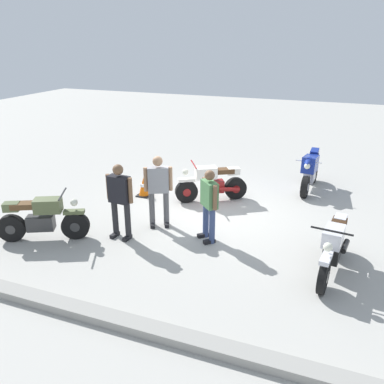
{
  "coord_description": "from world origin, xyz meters",
  "views": [
    {
      "loc": [
        -2.77,
        8.82,
        4.14
      ],
      "look_at": [
        0.32,
        0.73,
        0.75
      ],
      "focal_mm": 37.19,
      "sensor_mm": 36.0,
      "label": 1
    }
  ],
  "objects_px": {
    "motorcycle_cream_vintage": "(212,183)",
    "person_in_black_shirt": "(120,197)",
    "motorcycle_olive_vintage": "(42,219)",
    "person_in_gray_shirt": "(158,187)",
    "person_in_green_shirt": "(209,202)",
    "traffic_cone": "(144,187)",
    "motorcycle_blue_sportbike": "(310,170)",
    "motorcycle_silver_cruiser": "(333,247)"
  },
  "relations": [
    {
      "from": "person_in_green_shirt",
      "to": "traffic_cone",
      "type": "relative_size",
      "value": 3.0
    },
    {
      "from": "motorcycle_silver_cruiser",
      "to": "person_in_green_shirt",
      "type": "xyz_separation_m",
      "value": [
        2.55,
        -0.38,
        0.37
      ]
    },
    {
      "from": "motorcycle_olive_vintage",
      "to": "traffic_cone",
      "type": "relative_size",
      "value": 3.44
    },
    {
      "from": "person_in_green_shirt",
      "to": "person_in_black_shirt",
      "type": "distance_m",
      "value": 1.91
    },
    {
      "from": "motorcycle_cream_vintage",
      "to": "person_in_gray_shirt",
      "type": "xyz_separation_m",
      "value": [
        0.67,
        1.88,
        0.47
      ]
    },
    {
      "from": "motorcycle_olive_vintage",
      "to": "person_in_green_shirt",
      "type": "xyz_separation_m",
      "value": [
        -3.35,
        -1.27,
        0.41
      ]
    },
    {
      "from": "person_in_green_shirt",
      "to": "motorcycle_cream_vintage",
      "type": "bearing_deg",
      "value": -117.44
    },
    {
      "from": "motorcycle_blue_sportbike",
      "to": "motorcycle_olive_vintage",
      "type": "relative_size",
      "value": 1.07
    },
    {
      "from": "motorcycle_olive_vintage",
      "to": "person_in_gray_shirt",
      "type": "xyz_separation_m",
      "value": [
        -2.05,
        -1.54,
        0.47
      ]
    },
    {
      "from": "motorcycle_silver_cruiser",
      "to": "person_in_gray_shirt",
      "type": "xyz_separation_m",
      "value": [
        3.86,
        -0.65,
        0.44
      ]
    },
    {
      "from": "motorcycle_cream_vintage",
      "to": "person_in_green_shirt",
      "type": "distance_m",
      "value": 2.28
    },
    {
      "from": "person_in_black_shirt",
      "to": "person_in_gray_shirt",
      "type": "height_order",
      "value": "person_in_gray_shirt"
    },
    {
      "from": "motorcycle_silver_cruiser",
      "to": "traffic_cone",
      "type": "height_order",
      "value": "motorcycle_silver_cruiser"
    },
    {
      "from": "motorcycle_blue_sportbike",
      "to": "person_in_gray_shirt",
      "type": "relative_size",
      "value": 1.16
    },
    {
      "from": "motorcycle_olive_vintage",
      "to": "motorcycle_cream_vintage",
      "type": "bearing_deg",
      "value": 25.65
    },
    {
      "from": "motorcycle_olive_vintage",
      "to": "traffic_cone",
      "type": "height_order",
      "value": "motorcycle_olive_vintage"
    },
    {
      "from": "person_in_black_shirt",
      "to": "person_in_green_shirt",
      "type": "bearing_deg",
      "value": 111.66
    },
    {
      "from": "motorcycle_blue_sportbike",
      "to": "person_in_green_shirt",
      "type": "height_order",
      "value": "person_in_green_shirt"
    },
    {
      "from": "motorcycle_cream_vintage",
      "to": "traffic_cone",
      "type": "distance_m",
      "value": 1.91
    },
    {
      "from": "motorcycle_cream_vintage",
      "to": "person_in_green_shirt",
      "type": "height_order",
      "value": "person_in_green_shirt"
    },
    {
      "from": "motorcycle_silver_cruiser",
      "to": "traffic_cone",
      "type": "distance_m",
      "value": 5.51
    },
    {
      "from": "motorcycle_blue_sportbike",
      "to": "person_in_gray_shirt",
      "type": "distance_m",
      "value": 4.77
    },
    {
      "from": "motorcycle_cream_vintage",
      "to": "person_in_black_shirt",
      "type": "bearing_deg",
      "value": 35.22
    },
    {
      "from": "motorcycle_blue_sportbike",
      "to": "person_in_black_shirt",
      "type": "distance_m",
      "value": 5.74
    },
    {
      "from": "motorcycle_silver_cruiser",
      "to": "person_in_black_shirt",
      "type": "xyz_separation_m",
      "value": [
        4.37,
        0.18,
        0.44
      ]
    },
    {
      "from": "person_in_black_shirt",
      "to": "person_in_gray_shirt",
      "type": "xyz_separation_m",
      "value": [
        -0.51,
        -0.84,
        0.0
      ]
    },
    {
      "from": "motorcycle_blue_sportbike",
      "to": "person_in_black_shirt",
      "type": "bearing_deg",
      "value": -34.67
    },
    {
      "from": "motorcycle_cream_vintage",
      "to": "person_in_gray_shirt",
      "type": "height_order",
      "value": "person_in_gray_shirt"
    },
    {
      "from": "motorcycle_silver_cruiser",
      "to": "traffic_cone",
      "type": "bearing_deg",
      "value": -106.07
    },
    {
      "from": "motorcycle_cream_vintage",
      "to": "traffic_cone",
      "type": "xyz_separation_m",
      "value": [
        1.87,
        0.35,
        -0.23
      ]
    },
    {
      "from": "person_in_gray_shirt",
      "to": "traffic_cone",
      "type": "relative_size",
      "value": 3.17
    },
    {
      "from": "motorcycle_silver_cruiser",
      "to": "person_in_green_shirt",
      "type": "bearing_deg",
      "value": -91.3
    },
    {
      "from": "person_in_gray_shirt",
      "to": "traffic_cone",
      "type": "bearing_deg",
      "value": -167.89
    },
    {
      "from": "person_in_gray_shirt",
      "to": "person_in_green_shirt",
      "type": "bearing_deg",
      "value": 52.24
    },
    {
      "from": "person_in_black_shirt",
      "to": "motorcycle_cream_vintage",
      "type": "bearing_deg",
      "value": 160.92
    },
    {
      "from": "motorcycle_silver_cruiser",
      "to": "person_in_black_shirt",
      "type": "relative_size",
      "value": 1.24
    },
    {
      "from": "motorcycle_silver_cruiser",
      "to": "person_in_black_shirt",
      "type": "distance_m",
      "value": 4.39
    },
    {
      "from": "motorcycle_cream_vintage",
      "to": "traffic_cone",
      "type": "relative_size",
      "value": 3.3
    },
    {
      "from": "motorcycle_cream_vintage",
      "to": "person_in_black_shirt",
      "type": "xyz_separation_m",
      "value": [
        1.18,
        2.71,
        0.47
      ]
    },
    {
      "from": "motorcycle_silver_cruiser",
      "to": "person_in_black_shirt",
      "type": "bearing_deg",
      "value": -80.36
    },
    {
      "from": "person_in_green_shirt",
      "to": "person_in_gray_shirt",
      "type": "height_order",
      "value": "person_in_gray_shirt"
    },
    {
      "from": "motorcycle_silver_cruiser",
      "to": "traffic_cone",
      "type": "xyz_separation_m",
      "value": [
        5.06,
        -2.18,
        -0.26
      ]
    }
  ]
}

